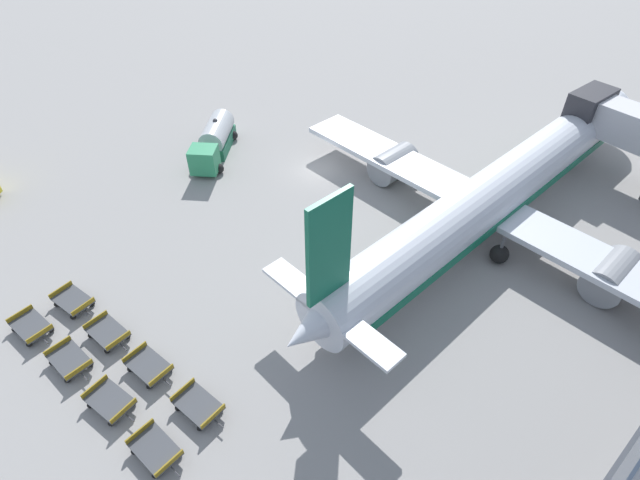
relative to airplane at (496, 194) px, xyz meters
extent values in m
plane|color=gray|center=(-14.72, -4.90, -2.92)|extent=(500.00, 500.00, 0.00)
cube|color=#2D2D33|center=(-0.41, 13.88, 2.08)|extent=(2.59, 4.41, 3.44)
cylinder|color=silver|center=(-0.02, 0.61, 0.22)|extent=(5.03, 38.05, 3.92)
sphere|color=silver|center=(-0.57, 19.57, 0.22)|extent=(3.72, 3.72, 3.72)
cone|color=silver|center=(0.54, -18.36, 0.22)|extent=(3.86, 4.81, 3.72)
cube|color=#146B4C|center=(0.52, -17.63, 5.40)|extent=(0.37, 2.94, 6.43)
cube|color=silver|center=(0.52, -17.60, 0.81)|extent=(10.00, 1.82, 0.24)
cube|color=silver|center=(0.03, -0.91, -0.66)|extent=(35.68, 4.86, 0.44)
cylinder|color=gray|center=(9.44, -0.23, -1.51)|extent=(2.84, 3.95, 2.73)
cylinder|color=gray|center=(-9.41, -0.79, -1.51)|extent=(2.84, 3.95, 2.73)
cube|color=#146B4C|center=(-0.02, 0.61, -0.46)|extent=(5.00, 34.26, 0.70)
cylinder|color=#56565B|center=(-0.36, 12.37, -1.50)|extent=(0.24, 0.24, 1.48)
sphere|color=black|center=(-0.36, 12.37, -2.24)|extent=(1.37, 1.37, 1.37)
cylinder|color=#56565B|center=(2.95, -3.10, -1.50)|extent=(0.24, 0.24, 1.48)
sphere|color=black|center=(2.95, -3.10, -2.24)|extent=(1.37, 1.37, 1.37)
cylinder|color=#56565B|center=(-2.76, -3.27, -1.50)|extent=(0.24, 0.24, 1.48)
sphere|color=black|center=(-2.76, -3.27, -2.24)|extent=(1.37, 1.37, 1.37)
cube|color=#2D8C5B|center=(-20.88, -12.77, -1.41)|extent=(3.11, 3.10, 2.20)
cube|color=#236B4C|center=(-24.10, -9.36, -2.38)|extent=(5.30, 5.42, 1.09)
cylinder|color=#ADB2B7|center=(-24.10, -9.36, -1.27)|extent=(5.08, 5.19, 2.28)
sphere|color=#333338|center=(-24.10, -9.36, -0.13)|extent=(0.44, 0.44, 0.44)
sphere|color=black|center=(-21.88, -13.33, -2.47)|extent=(0.90, 0.90, 0.90)
sphere|color=black|center=(-20.27, -11.81, -2.47)|extent=(0.90, 0.90, 0.90)
sphere|color=black|center=(-25.97, -9.00, -2.47)|extent=(0.90, 0.90, 0.90)
sphere|color=black|center=(-24.36, -7.48, -2.47)|extent=(0.90, 0.90, 0.90)
cube|color=#424449|center=(-12.88, -30.47, -2.37)|extent=(2.83, 2.07, 0.10)
cube|color=olive|center=(-11.64, -30.27, -2.16)|extent=(0.35, 1.66, 0.32)
cube|color=olive|center=(-14.12, -30.67, -2.16)|extent=(0.35, 1.66, 0.32)
cube|color=#333338|center=(-11.25, -30.20, -2.49)|extent=(0.70, 0.17, 0.06)
sphere|color=black|center=(-11.87, -31.02, -2.74)|extent=(0.36, 0.36, 0.36)
sphere|color=black|center=(-12.10, -29.62, -2.74)|extent=(0.36, 0.36, 0.36)
sphere|color=black|center=(-13.66, -31.32, -2.74)|extent=(0.36, 0.36, 0.36)
sphere|color=black|center=(-13.89, -29.91, -2.74)|extent=(0.36, 0.36, 0.36)
cube|color=#424449|center=(-8.78, -29.64, -2.37)|extent=(2.78, 1.97, 0.10)
cube|color=olive|center=(-7.53, -29.49, -2.16)|extent=(0.28, 1.67, 0.32)
cube|color=olive|center=(-10.03, -29.80, -2.16)|extent=(0.28, 1.67, 0.32)
cube|color=#333338|center=(-7.15, -29.44, -2.49)|extent=(0.70, 0.14, 0.06)
sphere|color=black|center=(-7.79, -30.24, -2.74)|extent=(0.36, 0.36, 0.36)
sphere|color=black|center=(-7.97, -28.83, -2.74)|extent=(0.36, 0.36, 0.36)
sphere|color=black|center=(-9.60, -30.46, -2.74)|extent=(0.36, 0.36, 0.36)
sphere|color=black|center=(-9.77, -29.05, -2.74)|extent=(0.36, 0.36, 0.36)
cube|color=#424449|center=(-4.64, -29.01, -2.37)|extent=(2.90, 2.21, 0.10)
cube|color=olive|center=(-3.42, -28.73, -2.16)|extent=(0.45, 1.65, 0.32)
cube|color=olive|center=(-5.87, -29.29, -2.16)|extent=(0.45, 1.65, 0.32)
cube|color=#333338|center=(-3.04, -28.64, -2.49)|extent=(0.70, 0.21, 0.06)
sphere|color=black|center=(-3.60, -29.50, -2.74)|extent=(0.36, 0.36, 0.36)
sphere|color=black|center=(-3.92, -28.12, -2.74)|extent=(0.36, 0.36, 0.36)
sphere|color=black|center=(-5.37, -29.90, -2.74)|extent=(0.36, 0.36, 0.36)
sphere|color=black|center=(-5.69, -28.52, -2.74)|extent=(0.36, 0.36, 0.36)
cube|color=#424449|center=(-0.53, -28.47, -2.37)|extent=(2.78, 1.98, 0.10)
cube|color=olive|center=(0.72, -28.31, -2.16)|extent=(0.28, 1.67, 0.32)
cube|color=olive|center=(-1.78, -28.62, -2.16)|extent=(0.28, 1.67, 0.32)
cube|color=#333338|center=(1.11, -28.27, -2.49)|extent=(0.70, 0.15, 0.06)
sphere|color=black|center=(0.46, -29.06, -2.74)|extent=(0.36, 0.36, 0.36)
sphere|color=black|center=(0.29, -27.65, -2.74)|extent=(0.36, 0.36, 0.36)
sphere|color=black|center=(-1.34, -29.28, -2.74)|extent=(0.36, 0.36, 0.36)
sphere|color=black|center=(-1.52, -27.87, -2.74)|extent=(0.36, 0.36, 0.36)
cube|color=#424449|center=(-13.27, -27.69, -2.37)|extent=(2.89, 2.18, 0.10)
cube|color=olive|center=(-12.04, -27.42, -2.16)|extent=(0.43, 1.65, 0.32)
cube|color=olive|center=(-14.50, -27.96, -2.16)|extent=(0.43, 1.65, 0.32)
cube|color=#333338|center=(-11.65, -27.34, -2.49)|extent=(0.70, 0.21, 0.06)
sphere|color=black|center=(-12.23, -28.19, -2.74)|extent=(0.36, 0.36, 0.36)
sphere|color=black|center=(-12.53, -26.80, -2.74)|extent=(0.36, 0.36, 0.36)
sphere|color=black|center=(-14.00, -28.58, -2.74)|extent=(0.36, 0.36, 0.36)
sphere|color=black|center=(-14.31, -27.19, -2.74)|extent=(0.36, 0.36, 0.36)
cube|color=#424449|center=(-9.22, -27.10, -2.37)|extent=(2.82, 2.04, 0.10)
cube|color=olive|center=(-7.98, -26.92, -2.16)|extent=(0.33, 1.66, 0.32)
cube|color=olive|center=(-10.47, -27.29, -2.16)|extent=(0.33, 1.66, 0.32)
cube|color=#333338|center=(-7.59, -26.86, -2.49)|extent=(0.70, 0.16, 0.06)
sphere|color=black|center=(-8.22, -27.67, -2.74)|extent=(0.36, 0.36, 0.36)
sphere|color=black|center=(-8.43, -26.27, -2.74)|extent=(0.36, 0.36, 0.36)
sphere|color=black|center=(-10.02, -27.94, -2.74)|extent=(0.36, 0.36, 0.36)
sphere|color=black|center=(-10.23, -26.54, -2.74)|extent=(0.36, 0.36, 0.36)
cube|color=#424449|center=(-5.31, -26.37, -2.37)|extent=(2.84, 2.07, 0.10)
cube|color=olive|center=(-4.07, -26.16, -2.16)|extent=(0.35, 1.66, 0.32)
cube|color=olive|center=(-6.55, -26.57, -2.16)|extent=(0.35, 1.66, 0.32)
cube|color=#333338|center=(-3.68, -26.10, -2.49)|extent=(0.70, 0.17, 0.06)
sphere|color=black|center=(-4.30, -26.92, -2.74)|extent=(0.36, 0.36, 0.36)
sphere|color=black|center=(-4.53, -25.52, -2.74)|extent=(0.36, 0.36, 0.36)
sphere|color=black|center=(-6.09, -27.22, -2.74)|extent=(0.36, 0.36, 0.36)
sphere|color=black|center=(-6.32, -25.82, -2.74)|extent=(0.36, 0.36, 0.36)
cube|color=#424449|center=(-1.21, -25.55, -2.37)|extent=(2.83, 2.06, 0.10)
cube|color=olive|center=(0.03, -25.35, -2.16)|extent=(0.34, 1.66, 0.32)
cube|color=olive|center=(-2.46, -25.74, -2.16)|extent=(0.34, 1.66, 0.32)
cube|color=#333338|center=(0.42, -25.29, -2.49)|extent=(0.70, 0.17, 0.06)
sphere|color=black|center=(-0.20, -26.11, -2.74)|extent=(0.36, 0.36, 0.36)
sphere|color=black|center=(-0.42, -24.70, -2.74)|extent=(0.36, 0.36, 0.36)
sphere|color=black|center=(-2.00, -26.39, -2.74)|extent=(0.36, 0.36, 0.36)
sphere|color=black|center=(-2.22, -24.99, -2.74)|extent=(0.36, 0.36, 0.36)
camera|label=1|loc=(13.94, -30.22, 22.13)|focal=28.00mm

